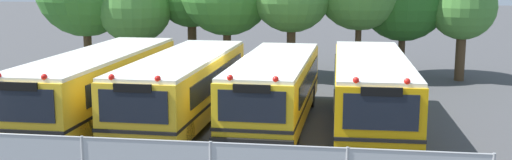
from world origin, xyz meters
TOP-DOWN VIEW (x-y plane):
  - ground_plane at (0.00, 0.00)m, footprint 160.00×160.00m
  - school_bus_0 at (-4.93, -0.20)m, footprint 2.72×10.95m
  - school_bus_1 at (-1.73, -0.11)m, footprint 2.75×10.26m
  - school_bus_2 at (1.55, 0.17)m, footprint 2.68×9.54m
  - school_bus_3 at (4.92, -0.20)m, footprint 2.62×9.93m
  - tree_1 at (-6.81, 9.34)m, footprint 3.87×3.87m
  - tree_7 at (9.75, 10.13)m, footprint 3.24×3.24m

SIDE VIEW (x-z plane):
  - ground_plane at x=0.00m, z-range 0.00..0.00m
  - school_bus_2 at x=1.55m, z-range 0.07..2.58m
  - school_bus_1 at x=-1.73m, z-range 0.07..2.63m
  - school_bus_0 at x=-4.93m, z-range 0.07..2.67m
  - school_bus_3 at x=4.92m, z-range 0.07..2.71m
  - tree_7 at x=9.75m, z-range 0.97..6.28m
  - tree_1 at x=-6.81m, z-range 0.86..6.41m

